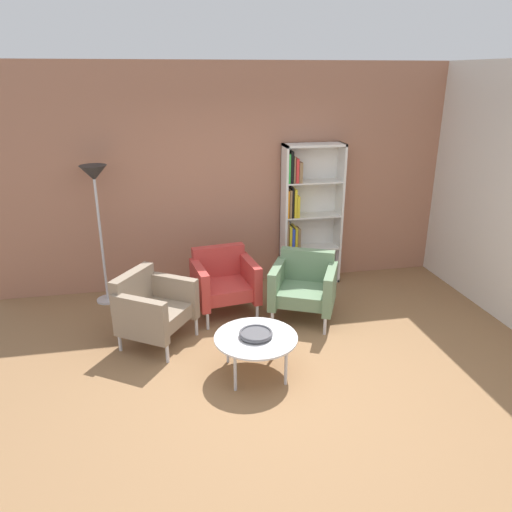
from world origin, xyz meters
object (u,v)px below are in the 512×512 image
object	(u,v)px
armchair_corner_red	(224,281)
decorative_bowl	(256,333)
armchair_spare_guest	(304,285)
floor_lamp_torchiere	(95,190)
armchair_by_bookshelf	(152,307)
coffee_table_low	(256,339)
bookshelf_tall	(305,217)

from	to	relation	value
armchair_corner_red	decorative_bowl	bearing A→B (deg)	-93.10
armchair_spare_guest	decorative_bowl	bearing A→B (deg)	-101.64
floor_lamp_torchiere	decorative_bowl	bearing A→B (deg)	-51.83
armchair_by_bookshelf	floor_lamp_torchiere	distance (m)	1.66
coffee_table_low	decorative_bowl	world-z (taller)	decorative_bowl
armchair_by_bookshelf	floor_lamp_torchiere	size ratio (longest dim) A/B	0.54
armchair_by_bookshelf	bookshelf_tall	bearing A→B (deg)	-23.74
armchair_by_bookshelf	floor_lamp_torchiere	xyz separation A→B (m)	(-0.58, 1.16, 1.03)
armchair_by_bookshelf	coffee_table_low	bearing A→B (deg)	-95.99
armchair_spare_guest	floor_lamp_torchiere	size ratio (longest dim) A/B	0.53
armchair_by_bookshelf	armchair_spare_guest	distance (m)	1.77
coffee_table_low	armchair_spare_guest	size ratio (longest dim) A/B	0.87
armchair_by_bookshelf	floor_lamp_torchiere	world-z (taller)	floor_lamp_torchiere
bookshelf_tall	armchair_by_bookshelf	bearing A→B (deg)	-147.60
armchair_spare_guest	coffee_table_low	bearing A→B (deg)	-101.64
coffee_table_low	decorative_bowl	distance (m)	0.06
coffee_table_low	armchair_spare_guest	xyz separation A→B (m)	(0.78, 1.04, 0.04)
coffee_table_low	floor_lamp_torchiere	size ratio (longest dim) A/B	0.46
coffee_table_low	decorative_bowl	xyz separation A→B (m)	(-0.00, -0.00, 0.06)
bookshelf_tall	floor_lamp_torchiere	bearing A→B (deg)	-176.94
bookshelf_tall	decorative_bowl	size ratio (longest dim) A/B	5.94
decorative_bowl	coffee_table_low	bearing A→B (deg)	26.57
armchair_by_bookshelf	armchair_spare_guest	world-z (taller)	same
decorative_bowl	floor_lamp_torchiere	bearing A→B (deg)	128.17
armchair_corner_red	coffee_table_low	bearing A→B (deg)	-93.10
decorative_bowl	armchair_spare_guest	size ratio (longest dim) A/B	0.35
bookshelf_tall	decorative_bowl	world-z (taller)	bookshelf_tall
armchair_by_bookshelf	decorative_bowl	bearing A→B (deg)	-95.99
coffee_table_low	floor_lamp_torchiere	distance (m)	2.73
bookshelf_tall	armchair_spare_guest	size ratio (longest dim) A/B	2.07
decorative_bowl	floor_lamp_torchiere	world-z (taller)	floor_lamp_torchiere
armchair_spare_guest	armchair_by_bookshelf	bearing A→B (deg)	-147.06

